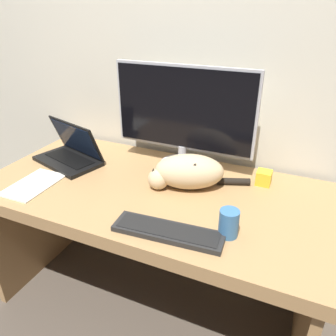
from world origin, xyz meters
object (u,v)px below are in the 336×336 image
cat (187,171)px  coffee_mug (229,223)px  laptop (70,154)px  monitor (183,116)px  external_keyboard (168,232)px

cat → coffee_mug: bearing=-66.7°
laptop → cat: (0.65, -0.00, 0.04)m
monitor → coffee_mug: bearing=-51.7°
laptop → coffee_mug: size_ratio=3.77×
external_keyboard → cat: (-0.06, 0.35, 0.07)m
monitor → laptop: (-0.56, -0.18, -0.22)m
external_keyboard → laptop: bearing=149.8°
cat → coffee_mug: 0.37m
cat → monitor: bearing=96.9°
monitor → cat: (0.10, -0.19, -0.19)m
laptop → coffee_mug: (0.91, -0.27, 0.01)m
monitor → external_keyboard: (0.16, -0.53, -0.26)m
laptop → external_keyboard: size_ratio=0.95×
monitor → external_keyboard: 0.61m
external_keyboard → cat: bearing=95.5°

